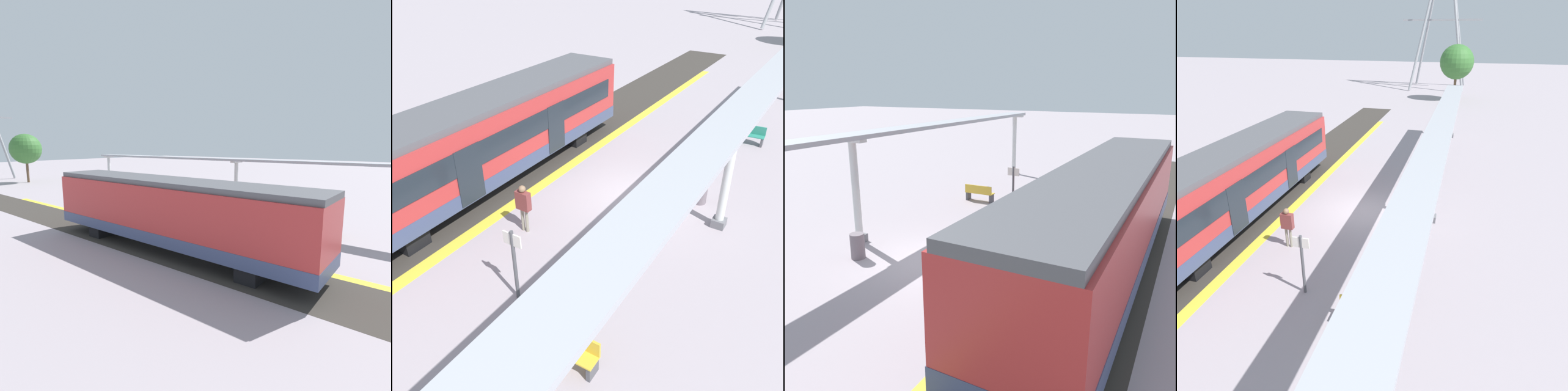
# 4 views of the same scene
# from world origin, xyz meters

# --- Properties ---
(ground_plane) EXTENTS (176.00, 176.00, 0.00)m
(ground_plane) POSITION_xyz_m (0.00, 0.00, 0.00)
(ground_plane) COLOR #A2969D
(tactile_edge_strip) EXTENTS (0.47, 37.74, 0.01)m
(tactile_edge_strip) POSITION_xyz_m (-3.51, 0.00, 0.00)
(tactile_edge_strip) COLOR yellow
(tactile_edge_strip) RESTS_ON ground
(trackbed) EXTENTS (3.20, 49.74, 0.01)m
(trackbed) POSITION_xyz_m (-5.35, 0.00, 0.00)
(trackbed) COLOR #38332D
(trackbed) RESTS_ON ground
(train_near_carriage) EXTENTS (2.65, 14.70, 3.48)m
(train_near_carriage) POSITION_xyz_m (-5.34, -1.69, 1.83)
(train_near_carriage) COLOR #B62F2E
(train_near_carriage) RESTS_ON ground
(canopy_pillar_second) EXTENTS (1.10, 0.44, 3.92)m
(canopy_pillar_second) POSITION_xyz_m (3.30, -0.19, 1.99)
(canopy_pillar_second) COLOR slate
(canopy_pillar_second) RESTS_ON ground
(canopy_pillar_third) EXTENTS (1.10, 0.44, 3.92)m
(canopy_pillar_third) POSITION_xyz_m (3.30, 14.80, 1.99)
(canopy_pillar_third) COLOR slate
(canopy_pillar_third) RESTS_ON ground
(canopy_beam) EXTENTS (1.20, 30.22, 0.16)m
(canopy_beam) POSITION_xyz_m (3.30, 0.09, 4.00)
(canopy_beam) COLOR #A8AAB2
(canopy_beam) RESTS_ON canopy_pillar_nearest
(bench_near_end) EXTENTS (1.51, 0.46, 0.86)m
(bench_near_end) POSITION_xyz_m (2.01, -7.33, 0.44)
(bench_near_end) COLOR gold
(bench_near_end) RESTS_ON ground
(bench_mid_platform) EXTENTS (1.52, 0.53, 0.86)m
(bench_mid_platform) POSITION_xyz_m (2.33, 7.38, 0.44)
(bench_mid_platform) COLOR #2B846F
(bench_mid_platform) RESTS_ON ground
(trash_bin) EXTENTS (0.48, 0.48, 0.89)m
(trash_bin) POSITION_xyz_m (2.23, 0.96, 0.44)
(trash_bin) COLOR slate
(trash_bin) RESTS_ON ground
(platform_info_sign) EXTENTS (0.56, 0.10, 2.20)m
(platform_info_sign) POSITION_xyz_m (-0.29, -6.38, 1.33)
(platform_info_sign) COLOR #4C4C51
(platform_info_sign) RESTS_ON ground
(passenger_waiting_near_edge) EXTENTS (0.50, 0.23, 1.72)m
(passenger_waiting_near_edge) POSITION_xyz_m (-2.09, -3.84, 1.08)
(passenger_waiting_near_edge) COLOR gray
(passenger_waiting_near_edge) RESTS_ON ground
(electricity_pylon) EXTENTS (10.92, 7.73, 20.33)m
(electricity_pylon) POSITION_xyz_m (-0.27, 42.01, 10.32)
(electricity_pylon) COLOR #93969B
(electricity_pylon) RESTS_ON ground
(tree_left_background) EXTENTS (3.98, 3.98, 6.50)m
(tree_left_background) POSITION_xyz_m (2.61, 31.97, 4.49)
(tree_left_background) COLOR brown
(tree_left_background) RESTS_ON ground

